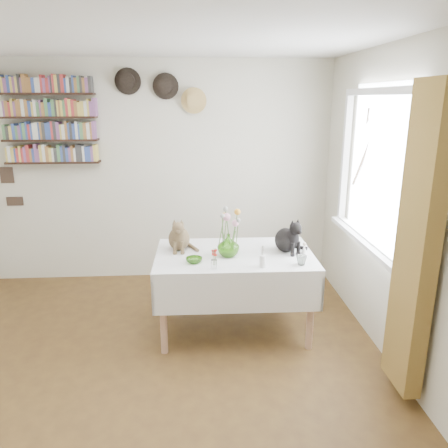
{
  "coord_description": "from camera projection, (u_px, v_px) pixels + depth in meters",
  "views": [
    {
      "loc": [
        0.45,
        -2.75,
        2.08
      ],
      "look_at": [
        0.69,
        0.8,
        1.05
      ],
      "focal_mm": 35.0,
      "sensor_mm": 36.0,
      "label": 1
    }
  ],
  "objects": [
    {
      "name": "wall_art_plaques",
      "position": [
        10.0,
        186.0,
        4.9
      ],
      "size": [
        0.21,
        0.02,
        0.44
      ],
      "color": "#38281E",
      "rests_on": "room"
    },
    {
      "name": "flower_vase",
      "position": [
        228.0,
        245.0,
        3.79
      ],
      "size": [
        0.24,
        0.24,
        0.2
      ],
      "primitive_type": "imported",
      "rotation": [
        0.0,
        0.0,
        -0.29
      ],
      "color": "#72BC39",
      "rests_on": "dining_table"
    },
    {
      "name": "drinking_glass",
      "position": [
        301.0,
        260.0,
        3.6
      ],
      "size": [
        0.11,
        0.11,
        0.08
      ],
      "primitive_type": "imported",
      "rotation": [
        0.0,
        0.0,
        0.23
      ],
      "color": "white",
      "rests_on": "dining_table"
    },
    {
      "name": "black_cat",
      "position": [
        286.0,
        234.0,
        3.9
      ],
      "size": [
        0.33,
        0.35,
        0.33
      ],
      "primitive_type": null,
      "rotation": [
        0.0,
        0.0,
        0.53
      ],
      "color": "black",
      "rests_on": "dining_table"
    },
    {
      "name": "green_bowl",
      "position": [
        194.0,
        260.0,
        3.66
      ],
      "size": [
        0.17,
        0.17,
        0.04
      ],
      "primitive_type": "imported",
      "rotation": [
        0.0,
        0.0,
        -0.32
      ],
      "color": "#72BC39",
      "rests_on": "dining_table"
    },
    {
      "name": "porcelain_figurine",
      "position": [
        304.0,
        249.0,
        3.86
      ],
      "size": [
        0.06,
        0.06,
        0.11
      ],
      "color": "white",
      "rests_on": "dining_table"
    },
    {
      "name": "wall_hats",
      "position": [
        163.0,
        89.0,
        4.68
      ],
      "size": [
        0.98,
        0.09,
        0.48
      ],
      "color": "black",
      "rests_on": "room"
    },
    {
      "name": "tabby_cat",
      "position": [
        179.0,
        233.0,
        3.95
      ],
      "size": [
        0.21,
        0.27,
        0.32
      ],
      "primitive_type": null,
      "rotation": [
        0.0,
        0.0,
        -0.01
      ],
      "color": "olive",
      "rests_on": "dining_table"
    },
    {
      "name": "candlestick",
      "position": [
        263.0,
        260.0,
        3.55
      ],
      "size": [
        0.05,
        0.05,
        0.19
      ],
      "color": "white",
      "rests_on": "dining_table"
    },
    {
      "name": "flower_bouquet",
      "position": [
        228.0,
        218.0,
        3.73
      ],
      "size": [
        0.17,
        0.13,
        0.39
      ],
      "color": "#4C7233",
      "rests_on": "flower_vase"
    },
    {
      "name": "dining_table",
      "position": [
        234.0,
        273.0,
        3.93
      ],
      "size": [
        1.4,
        0.91,
        0.75
      ],
      "color": "white",
      "rests_on": "room"
    },
    {
      "name": "bookshelf_unit",
      "position": [
        49.0,
        121.0,
        4.67
      ],
      "size": [
        1.0,
        0.16,
        0.91
      ],
      "color": "black",
      "rests_on": "room"
    },
    {
      "name": "window",
      "position": [
        375.0,
        182.0,
        3.68
      ],
      "size": [
        0.12,
        1.52,
        1.32
      ],
      "color": "white",
      "rests_on": "room"
    },
    {
      "name": "curtain",
      "position": [
        417.0,
        245.0,
        2.87
      ],
      "size": [
        0.12,
        0.38,
        2.1
      ],
      "primitive_type": "cube",
      "color": "brown",
      "rests_on": "room"
    },
    {
      "name": "room",
      "position": [
        127.0,
        230.0,
        2.83
      ],
      "size": [
        4.08,
        4.58,
        2.58
      ],
      "color": "brown",
      "rests_on": "ground"
    },
    {
      "name": "berry_jar",
      "position": [
        214.0,
        259.0,
        3.51
      ],
      "size": [
        0.05,
        0.05,
        0.2
      ],
      "color": "white",
      "rests_on": "dining_table"
    }
  ]
}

